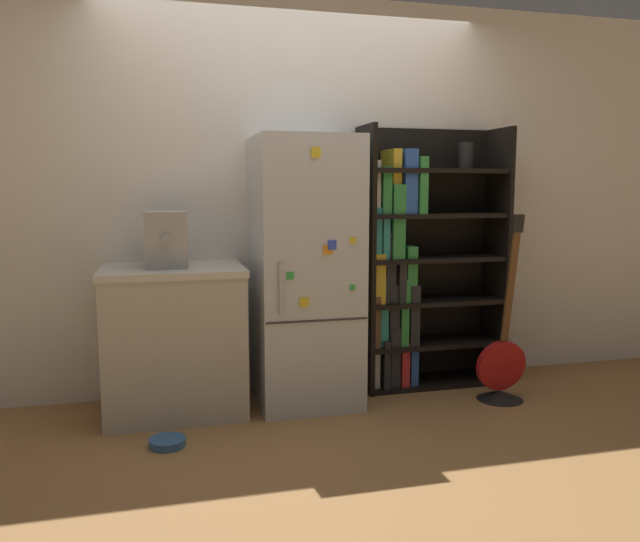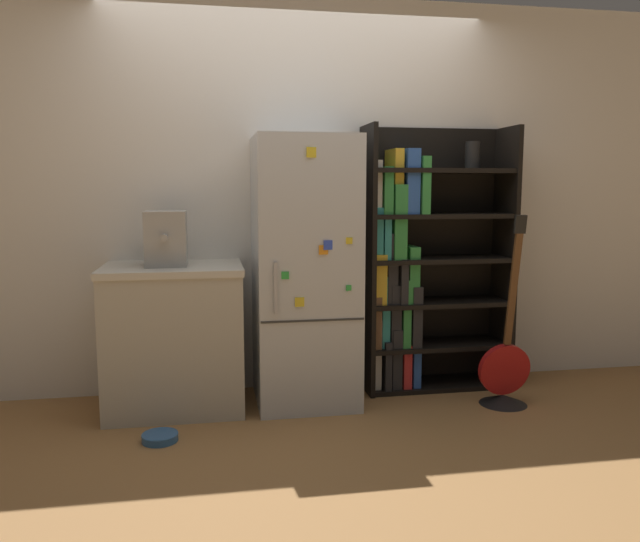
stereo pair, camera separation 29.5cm
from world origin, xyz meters
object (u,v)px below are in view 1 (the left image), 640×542
Objects in this scene: refrigerator at (305,272)px; guitar at (501,374)px; bookshelf at (411,267)px; espresso_machine at (166,239)px; pet_bowl at (167,441)px.

guitar is (1.22, -0.30, -0.66)m from refrigerator.
bookshelf is 1.47× the size of guitar.
bookshelf is 0.91m from guitar.
guitar is (2.07, -0.32, -0.89)m from espresso_machine.
bookshelf is 1.65m from espresso_machine.
bookshelf reaches higher than refrigerator.
espresso_machine is 1.16m from pet_bowl.
bookshelf is 9.01× the size of pet_bowl.
espresso_machine is at bearing 86.60° from pet_bowl.
bookshelf reaches higher than espresso_machine.
guitar is 2.12m from pet_bowl.
bookshelf reaches higher than guitar.
guitar is (0.44, -0.47, -0.65)m from bookshelf.
refrigerator is 0.87m from espresso_machine.
refrigerator is 1.43m from guitar.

